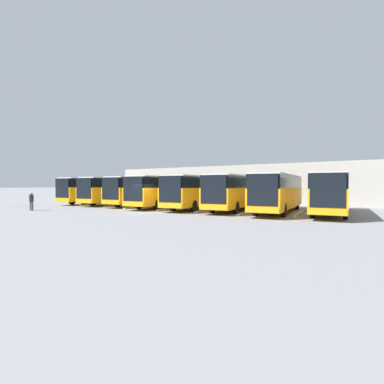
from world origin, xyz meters
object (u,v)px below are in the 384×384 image
(bus_6, at_px, (121,190))
(bus_0, at_px, (330,192))
(bus_5, at_px, (146,190))
(pedestrian, at_px, (31,201))
(bus_4, at_px, (168,190))
(bus_7, at_px, (101,189))
(bus_3, at_px, (201,191))
(bus_1, at_px, (279,191))
(bus_2, at_px, (238,191))

(bus_6, bearing_deg, bus_0, 173.65)
(bus_5, xyz_separation_m, pedestrian, (3.93, 11.66, -0.91))
(bus_4, bearing_deg, bus_7, -11.00)
(bus_3, distance_m, bus_4, 4.07)
(bus_6, bearing_deg, bus_1, 171.51)
(bus_1, bearing_deg, bus_3, -7.11)
(bus_6, xyz_separation_m, pedestrian, (-0.13, 11.51, -0.91))
(bus_3, bearing_deg, bus_2, 176.81)
(bus_0, bearing_deg, bus_4, -3.29)
(bus_1, xyz_separation_m, bus_5, (16.24, -0.64, 0.00))
(bus_4, xyz_separation_m, bus_7, (12.18, -0.83, 0.00))
(bus_1, height_order, bus_3, same)
(bus_1, relative_size, bus_2, 1.00)
(bus_2, bearing_deg, bus_7, -7.90)
(bus_2, relative_size, bus_4, 1.00)
(bus_7, relative_size, pedestrian, 7.22)
(bus_7, distance_m, pedestrian, 12.34)
(pedestrian, bearing_deg, bus_5, 61.81)
(bus_3, distance_m, bus_6, 12.19)
(bus_0, height_order, bus_4, same)
(bus_0, distance_m, bus_5, 20.30)
(bus_5, bearing_deg, bus_4, 160.26)
(bus_2, bearing_deg, bus_4, -3.26)
(bus_4, distance_m, bus_6, 8.16)
(bus_0, distance_m, bus_3, 12.21)
(bus_1, bearing_deg, bus_2, -11.02)
(bus_7, bearing_deg, bus_2, 172.10)
(bus_4, xyz_separation_m, pedestrian, (7.99, 10.75, -0.91))
(bus_0, height_order, bus_7, same)
(bus_5, bearing_deg, bus_0, 173.38)
(bus_5, relative_size, pedestrian, 7.22)
(bus_4, bearing_deg, bus_5, -19.74)
(bus_1, bearing_deg, bus_0, -175.77)
(bus_1, xyz_separation_m, bus_2, (4.06, -0.28, 0.00))
(bus_2, distance_m, bus_5, 12.19)
(bus_2, xyz_separation_m, bus_5, (12.18, -0.36, 0.00))
(bus_1, xyz_separation_m, bus_4, (12.18, 0.27, 0.00))
(bus_1, bearing_deg, bus_6, -8.49)
(bus_0, xyz_separation_m, bus_1, (4.06, 0.81, 0.00))
(bus_4, height_order, bus_7, same)
(bus_0, xyz_separation_m, pedestrian, (24.23, 11.83, -0.91))
(bus_0, distance_m, bus_6, 24.37)
(bus_1, distance_m, pedestrian, 23.00)
(bus_6, bearing_deg, bus_4, 167.55)
(bus_3, xyz_separation_m, bus_5, (8.12, -0.64, 0.00))
(pedestrian, bearing_deg, bus_2, 25.46)
(bus_2, relative_size, bus_7, 1.00)
(bus_7, xyz_separation_m, pedestrian, (-4.19, 11.57, -0.91))
(bus_6, bearing_deg, bus_5, 175.02)
(bus_7, bearing_deg, bus_1, 171.58)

